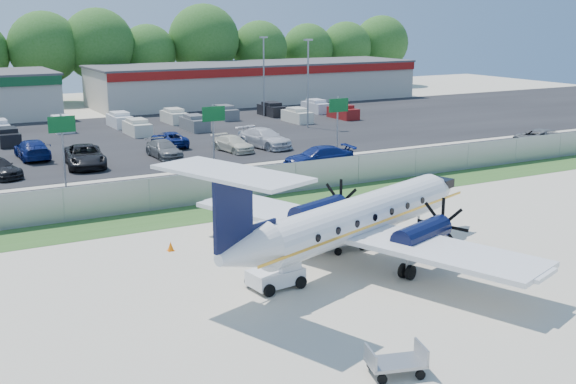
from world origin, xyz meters
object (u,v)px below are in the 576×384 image
pushback_tug (277,274)px  aircraft (355,218)px  baggage_cart_far (396,362)px  baggage_cart_near (343,239)px

pushback_tug → aircraft: bearing=11.7°
aircraft → baggage_cart_far: bearing=-116.8°
aircraft → baggage_cart_near: size_ratio=8.27×
aircraft → pushback_tug: size_ratio=7.70×
pushback_tug → baggage_cart_near: pushback_tug is taller
baggage_cart_near → baggage_cart_far: baggage_cart_near is taller
baggage_cart_near → baggage_cart_far: bearing=-115.6°
aircraft → baggage_cart_far: (-4.89, -9.69, -1.76)m
aircraft → pushback_tug: bearing=-168.3°
pushback_tug → baggage_cart_far: bearing=-92.0°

